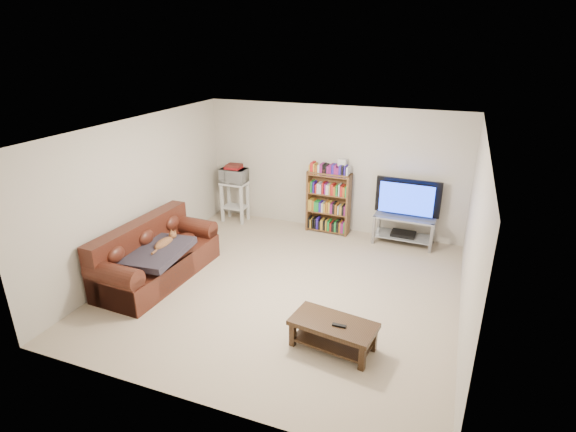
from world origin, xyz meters
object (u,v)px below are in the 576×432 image
at_px(coffee_table, 333,330).
at_px(tv_stand, 404,225).
at_px(bookshelf, 328,202).
at_px(sofa, 154,259).

distance_m(coffee_table, tv_stand, 3.39).
height_order(tv_stand, bookshelf, bookshelf).
distance_m(sofa, coffee_table, 3.17).
xyz_separation_m(coffee_table, tv_stand, (0.39, 3.36, 0.11)).
relative_size(coffee_table, bookshelf, 0.90).
relative_size(tv_stand, bookshelf, 0.91).
xyz_separation_m(sofa, tv_stand, (3.48, 2.66, 0.05)).
bearing_deg(bookshelf, sofa, -124.73).
xyz_separation_m(coffee_table, bookshelf, (-1.06, 3.40, 0.36)).
distance_m(sofa, bookshelf, 3.39).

